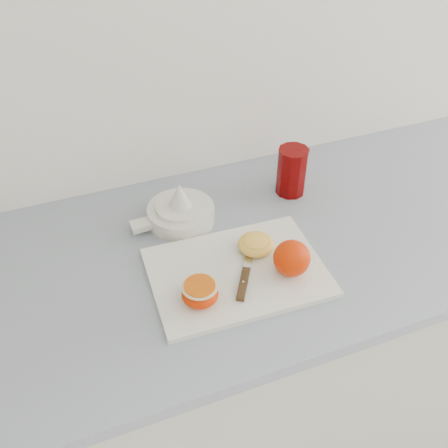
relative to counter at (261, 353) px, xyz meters
name	(u,v)px	position (x,y,z in m)	size (l,w,h in m)	color
counter	(261,353)	(0.00, 0.00, 0.00)	(2.34, 0.64, 0.89)	beige
cutting_board	(237,272)	(-0.12, -0.09, 0.45)	(0.35, 0.25, 0.01)	white
whole_orange	(292,258)	(-0.02, -0.13, 0.49)	(0.07, 0.07, 0.07)	#F62C00
half_orange	(200,293)	(-0.21, -0.14, 0.48)	(0.07, 0.07, 0.04)	#F62C00
squeezed_shell	(256,244)	(-0.06, -0.04, 0.47)	(0.08, 0.08, 0.03)	yellow
paring_knife	(245,278)	(-0.11, -0.12, 0.46)	(0.11, 0.17, 0.01)	#442913
citrus_juicer	(180,211)	(-0.17, 0.12, 0.47)	(0.19, 0.15, 0.10)	white
red_tumbler	(292,173)	(0.11, 0.13, 0.50)	(0.07, 0.07, 0.12)	#660000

